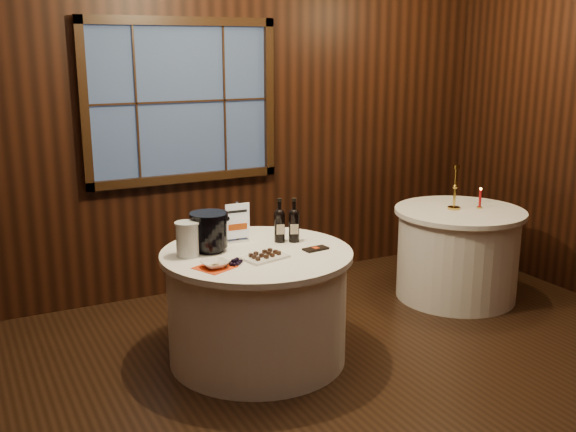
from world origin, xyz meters
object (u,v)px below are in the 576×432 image
brass_candlestick (455,193)px  sign_stand (237,228)px  port_bottle_right (294,223)px  chocolate_box (316,249)px  chocolate_plate (265,256)px  main_table (257,305)px  ice_bucket (209,231)px  grape_bunch (237,262)px  port_bottle_left (280,223)px  glass_pitcher (188,239)px  cracker_bowl (215,264)px  red_candle (480,200)px  side_table (457,253)px

brass_candlestick → sign_stand: bearing=-178.3°
port_bottle_right → chocolate_box: size_ratio=1.85×
sign_stand → chocolate_plate: bearing=-86.4°
chocolate_box → main_table: bearing=151.2°
ice_bucket → grape_bunch: size_ratio=1.54×
sign_stand → chocolate_plate: (0.00, -0.44, -0.08)m
main_table → chocolate_plate: (-0.02, -0.17, 0.40)m
port_bottle_left → main_table: bearing=-135.4°
glass_pitcher → brass_candlestick: 2.41m
main_table → cracker_bowl: bearing=-152.3°
chocolate_box → red_candle: (1.81, 0.41, 0.06)m
chocolate_box → chocolate_plate: bearing=176.2°
main_table → port_bottle_right: (0.33, 0.09, 0.52)m
main_table → side_table: 2.02m
ice_bucket → red_candle: ice_bucket is taller
ice_bucket → grape_bunch: (0.04, -0.36, -0.12)m
port_bottle_left → side_table: bearing=21.5°
cracker_bowl → red_candle: red_candle is taller
side_table → sign_stand: bearing=-179.2°
chocolate_plate → red_candle: size_ratio=1.78×
sign_stand → port_bottle_right: 0.39m
port_bottle_left → port_bottle_right: bearing=-8.9°
ice_bucket → cracker_bowl: 0.37m
glass_pitcher → grape_bunch: bearing=-81.1°
chocolate_box → red_candle: size_ratio=0.95×
side_table → glass_pitcher: bearing=-175.4°
port_bottle_left → chocolate_box: bearing=-49.1°
chocolate_box → grape_bunch: grape_bunch is taller
glass_pitcher → sign_stand: bearing=-2.0°
main_table → ice_bucket: ice_bucket is taller
sign_stand → glass_pitcher: sign_stand is taller
main_table → red_candle: bearing=6.8°
port_bottle_left → brass_candlestick: size_ratio=0.83×
port_bottle_left → red_candle: (1.94, 0.13, -0.06)m
grape_bunch → port_bottle_left: bearing=36.6°
chocolate_plate → red_candle: red_candle is taller
port_bottle_left → grape_bunch: 0.59m
port_bottle_left → port_bottle_right: same height
glass_pitcher → brass_candlestick: size_ratio=0.61×
port_bottle_left → chocolate_plate: (-0.25, -0.30, -0.12)m
port_bottle_left → chocolate_box: size_ratio=1.85×
chocolate_plate → red_candle: 2.24m
brass_candlestick → cracker_bowl: bearing=-167.2°
glass_pitcher → main_table: bearing=-37.4°
grape_bunch → glass_pitcher: 0.40m
glass_pitcher → chocolate_box: bearing=-41.6°
grape_bunch → sign_stand: bearing=66.8°
chocolate_plate → glass_pitcher: 0.51m
chocolate_box → glass_pitcher: bearing=156.0°
main_table → cracker_bowl: 0.58m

